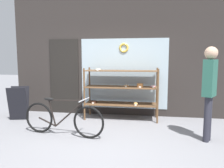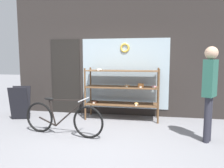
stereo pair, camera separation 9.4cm
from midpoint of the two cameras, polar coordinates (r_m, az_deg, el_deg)
The scene contains 6 objects.
ground_plane at distance 4.13m, azimuth -3.82°, elevation -15.72°, with size 30.00×30.00×0.00m, color gray.
storefront_facade at distance 6.03m, azimuth 0.50°, elevation 9.92°, with size 5.89×0.13×3.92m.
display_case at distance 5.62m, azimuth 2.00°, elevation -1.15°, with size 1.87×0.57×1.33m.
bicycle at distance 4.62m, azimuth -13.39°, elevation -8.78°, with size 1.78×0.46×0.78m.
sandwich_board at distance 6.10m, azimuth -23.62°, elevation -4.64°, with size 0.54×0.48×0.85m.
pedestrian at distance 4.43m, azimuth 23.56°, elevation -0.37°, with size 0.32×0.37×1.79m.
Camera 1 is at (0.81, -3.72, 1.58)m, focal length 35.00 mm.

